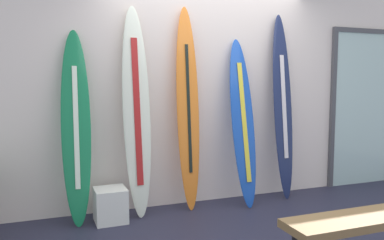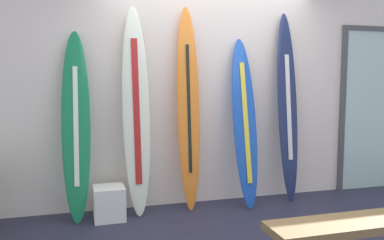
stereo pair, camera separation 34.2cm
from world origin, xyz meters
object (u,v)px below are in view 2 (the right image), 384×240
at_px(display_block_left, 109,203).
at_px(surfboard_cobalt, 245,122).
at_px(surfboard_emerald, 76,128).
at_px(surfboard_sunset, 188,108).
at_px(glass_door, 375,106).
at_px(bench, 347,229).
at_px(surfboard_navy, 287,107).
at_px(surfboard_ivory, 136,112).

bearing_deg(display_block_left, surfboard_cobalt, 2.20).
height_order(surfboard_emerald, surfboard_cobalt, surfboard_emerald).
height_order(surfboard_sunset, display_block_left, surfboard_sunset).
bearing_deg(surfboard_sunset, glass_door, 3.43).
bearing_deg(surfboard_cobalt, glass_door, 6.76).
bearing_deg(bench, display_block_left, 131.37).
height_order(surfboard_navy, display_block_left, surfboard_navy).
bearing_deg(surfboard_emerald, surfboard_navy, 0.85).
relative_size(surfboard_cobalt, surfboard_navy, 0.86).
bearing_deg(glass_door, bench, -134.07).
relative_size(display_block_left, bench, 0.29).
relative_size(surfboard_sunset, glass_door, 1.05).
bearing_deg(glass_door, surfboard_sunset, -176.57).
bearing_deg(surfboard_navy, surfboard_cobalt, -173.12).
relative_size(surfboard_ivory, surfboard_navy, 0.99).
bearing_deg(surfboard_emerald, glass_door, 3.00).
height_order(surfboard_emerald, surfboard_navy, surfboard_navy).
bearing_deg(surfboard_cobalt, bench, -89.85).
xyz_separation_m(surfboard_emerald, surfboard_sunset, (1.20, 0.04, 0.17)).
bearing_deg(surfboard_cobalt, surfboard_ivory, 177.38).
xyz_separation_m(surfboard_ivory, surfboard_sunset, (0.58, 0.02, 0.03)).
xyz_separation_m(glass_door, bench, (-1.98, -2.05, -0.71)).
height_order(surfboard_emerald, surfboard_ivory, surfboard_ivory).
xyz_separation_m(surfboard_emerald, display_block_left, (0.31, -0.09, -0.79)).
height_order(surfboard_ivory, surfboard_sunset, surfboard_sunset).
xyz_separation_m(surfboard_ivory, bench, (1.24, -1.87, -0.71)).
bearing_deg(surfboard_emerald, bench, -44.89).
bearing_deg(display_block_left, surfboard_navy, 3.49).
bearing_deg(surfboard_ivory, surfboard_cobalt, -2.62).
bearing_deg(surfboard_emerald, surfboard_sunset, 2.07).
relative_size(surfboard_emerald, display_block_left, 5.66).
distance_m(surfboard_emerald, surfboard_navy, 2.44).
height_order(surfboard_emerald, display_block_left, surfboard_emerald).
relative_size(glass_door, bench, 1.83).
bearing_deg(display_block_left, glass_door, 4.78).
height_order(surfboard_navy, glass_door, surfboard_navy).
bearing_deg(surfboard_sunset, surfboard_ivory, -177.91).
height_order(surfboard_cobalt, glass_door, glass_door).
xyz_separation_m(surfboard_emerald, surfboard_navy, (2.44, 0.04, 0.16)).
distance_m(glass_door, bench, 2.94).
bearing_deg(display_block_left, surfboard_ivory, 20.46).
relative_size(surfboard_emerald, surfboard_cobalt, 1.01).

